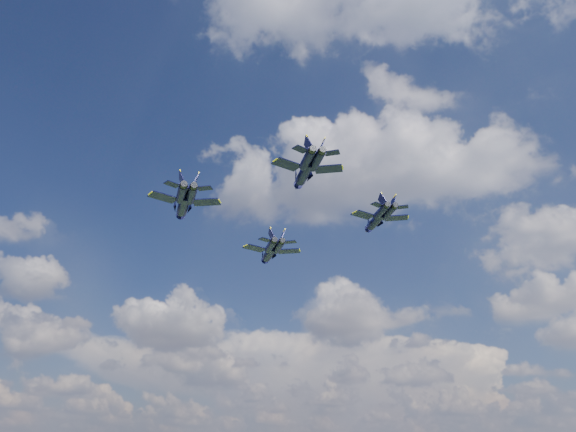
# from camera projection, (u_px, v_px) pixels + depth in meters

# --- Properties ---
(jet_lead) EXTENTS (12.06, 15.52, 3.84)m
(jet_lead) POSITION_uv_depth(u_px,v_px,m) (269.00, 253.00, 120.07)
(jet_lead) COLOR black
(jet_left) EXTENTS (12.74, 15.86, 3.96)m
(jet_left) POSITION_uv_depth(u_px,v_px,m) (183.00, 205.00, 101.06)
(jet_left) COLOR black
(jet_right) EXTENTS (11.06, 14.69, 3.60)m
(jet_right) POSITION_uv_depth(u_px,v_px,m) (375.00, 221.00, 110.41)
(jet_right) COLOR black
(jet_slot) EXTENTS (11.31, 14.98, 3.68)m
(jet_slot) POSITION_uv_depth(u_px,v_px,m) (304.00, 173.00, 92.66)
(jet_slot) COLOR black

